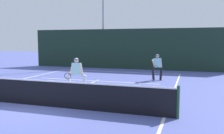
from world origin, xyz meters
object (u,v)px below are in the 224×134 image
at_px(player_near, 76,73).
at_px(light_pole, 103,11).
at_px(tennis_ball, 127,93).
at_px(player_far, 157,66).

bearing_deg(player_near, light_pole, -91.07).
height_order(tennis_ball, light_pole, light_pole).
bearing_deg(light_pole, tennis_ball, -64.72).
height_order(player_near, player_far, player_near).
xyz_separation_m(player_far, light_pole, (-5.80, 6.25, 4.27)).
bearing_deg(tennis_ball, light_pole, 115.28).
height_order(player_far, tennis_ball, player_far).
bearing_deg(player_near, player_far, -138.46).
xyz_separation_m(player_near, player_far, (3.16, 4.71, -0.02)).
distance_m(player_far, light_pole, 9.54).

